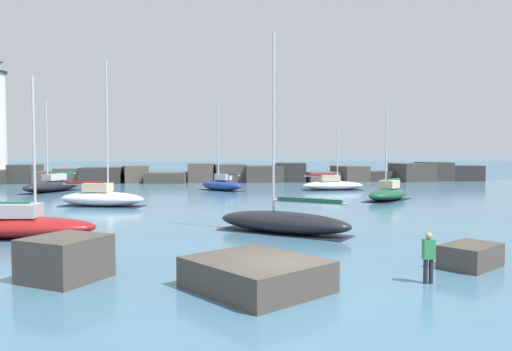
% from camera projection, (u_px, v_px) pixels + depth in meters
% --- Properties ---
extents(ground_plane, '(600.00, 600.00, 0.00)m').
position_uv_depth(ground_plane, '(290.00, 293.00, 14.66)').
color(ground_plane, teal).
extents(open_sea_beyond, '(400.00, 116.00, 0.01)m').
position_uv_depth(open_sea_beyond, '(222.00, 167.00, 125.57)').
color(open_sea_beyond, '#386684').
rests_on(open_sea_beyond, ground).
extents(breakwater_jetty, '(67.72, 6.81, 2.53)m').
position_uv_depth(breakwater_jetty, '(248.00, 174.00, 66.08)').
color(breakwater_jetty, '#383330').
rests_on(breakwater_jetty, ground).
extents(foreground_rocks, '(16.85, 5.93, 1.41)m').
position_uv_depth(foreground_rocks, '(224.00, 266.00, 15.79)').
color(foreground_rocks, '#4C443D').
rests_on(foreground_rocks, ground).
extents(sailboat_moored_0, '(7.11, 5.77, 10.16)m').
position_uv_depth(sailboat_moored_0, '(283.00, 222.00, 25.26)').
color(sailboat_moored_0, black).
rests_on(sailboat_moored_0, ground).
extents(sailboat_moored_1, '(5.57, 5.90, 7.76)m').
position_uv_depth(sailboat_moored_1, '(388.00, 193.00, 41.69)').
color(sailboat_moored_1, '#195138').
rests_on(sailboat_moored_1, ground).
extents(sailboat_moored_2, '(5.07, 5.19, 9.29)m').
position_uv_depth(sailboat_moored_2, '(222.00, 184.00, 51.71)').
color(sailboat_moored_2, navy).
rests_on(sailboat_moored_2, ground).
extents(sailboat_moored_3, '(6.88, 3.70, 10.94)m').
position_uv_depth(sailboat_moored_3, '(102.00, 197.00, 37.32)').
color(sailboat_moored_3, white).
rests_on(sailboat_moored_3, ground).
extents(sailboat_moored_4, '(6.61, 2.56, 7.15)m').
position_uv_depth(sailboat_moored_4, '(332.00, 185.00, 52.48)').
color(sailboat_moored_4, white).
rests_on(sailboat_moored_4, ground).
extents(sailboat_moored_5, '(5.04, 7.75, 9.23)m').
position_uv_depth(sailboat_moored_5, '(52.00, 185.00, 50.21)').
color(sailboat_moored_5, black).
rests_on(sailboat_moored_5, ground).
extents(sailboat_moored_7, '(6.92, 2.68, 7.70)m').
position_uv_depth(sailboat_moored_7, '(24.00, 225.00, 23.92)').
color(sailboat_moored_7, maroon).
rests_on(sailboat_moored_7, ground).
extents(person_on_rocks, '(0.36, 0.22, 1.62)m').
position_uv_depth(person_on_rocks, '(429.00, 255.00, 15.70)').
color(person_on_rocks, '#282833').
rests_on(person_on_rocks, ground).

